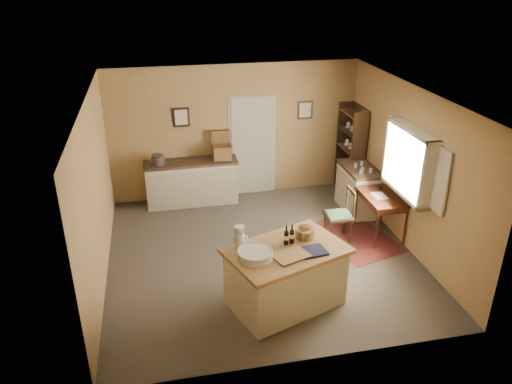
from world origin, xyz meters
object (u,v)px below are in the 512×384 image
(sideboard, at_px, (192,181))
(right_cabinet, at_px, (358,189))
(work_island, at_px, (285,275))
(shelving_unit, at_px, (353,151))
(writing_desk, at_px, (381,200))
(desk_chair, at_px, (338,216))

(sideboard, height_order, right_cabinet, sideboard)
(work_island, xyz_separation_m, shelving_unit, (2.31, 3.36, 0.45))
(work_island, distance_m, writing_desk, 2.69)
(writing_desk, distance_m, shelving_unit, 1.79)
(writing_desk, height_order, shelving_unit, shelving_unit)
(sideboard, xyz_separation_m, shelving_unit, (3.28, -0.20, 0.45))
(sideboard, relative_size, right_cabinet, 1.74)
(desk_chair, height_order, shelving_unit, shelving_unit)
(work_island, height_order, right_cabinet, work_island)
(desk_chair, relative_size, shelving_unit, 0.50)
(work_island, bearing_deg, writing_desk, 16.50)
(work_island, height_order, shelving_unit, shelving_unit)
(shelving_unit, bearing_deg, writing_desk, -94.84)
(writing_desk, xyz_separation_m, desk_chair, (-0.78, -0.02, -0.21))
(sideboard, xyz_separation_m, writing_desk, (3.13, -1.97, 0.19))
(sideboard, bearing_deg, writing_desk, -32.14)
(work_island, distance_m, shelving_unit, 4.10)
(right_cabinet, bearing_deg, desk_chair, -127.87)
(right_cabinet, relative_size, shelving_unit, 0.56)
(sideboard, distance_m, right_cabinet, 3.28)
(sideboard, distance_m, shelving_unit, 3.32)
(work_island, xyz_separation_m, writing_desk, (2.16, 1.59, 0.19))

